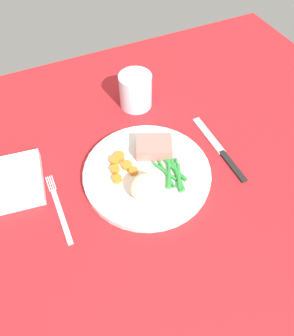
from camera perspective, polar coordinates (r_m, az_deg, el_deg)
The scene contains 10 objects.
dining_table at distance 70.21cm, azimuth 0.39°, elevation 0.31°, with size 120.00×90.00×2.00cm.
dinner_plate at distance 66.82cm, azimuth 0.00°, elevation -0.94°, with size 26.60×26.60×1.60cm, color white.
meat_portion at distance 68.41cm, azimuth 1.29°, elevation 3.76°, with size 7.53×5.63×2.91cm, color #B2756B.
mashed_potatoes at distance 61.38cm, azimuth -0.18°, elevation -3.36°, with size 6.50×6.18×4.14cm, color beige.
carrot_slices at distance 66.59cm, azimuth -4.71°, elevation 0.38°, with size 5.71×7.45×1.12cm.
green_beans at distance 65.66cm, azimuth 4.70°, elevation -0.83°, with size 5.61×10.22×0.89cm.
fork at distance 65.16cm, azimuth -15.39°, elevation -6.95°, with size 1.44×16.60×0.40cm.
knife at distance 73.54cm, azimuth 12.81°, elevation 3.25°, with size 1.70×20.50×0.64cm.
water_glass at distance 80.37cm, azimuth -2.04°, elevation 13.25°, with size 7.97×7.97×8.56cm.
napkin at distance 70.47cm, azimuth -22.28°, elevation -2.17°, with size 10.40×13.24×2.29cm, color white.
Camera 1 is at (-18.23, -38.94, 56.50)cm, focal length 34.20 mm.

